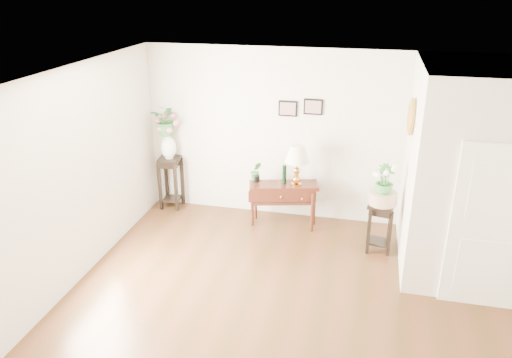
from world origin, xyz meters
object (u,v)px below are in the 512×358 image
(console_table, at_px, (283,205))
(plant_stand_a, at_px, (171,182))
(plant_stand_b, at_px, (379,227))
(table_lamp, at_px, (297,164))

(console_table, bearing_deg, plant_stand_a, 158.85)
(plant_stand_a, distance_m, plant_stand_b, 3.62)
(console_table, relative_size, plant_stand_b, 1.45)
(plant_stand_a, relative_size, plant_stand_b, 1.21)
(table_lamp, distance_m, plant_stand_b, 1.56)
(plant_stand_a, xyz_separation_m, plant_stand_b, (3.55, -0.71, -0.08))
(table_lamp, xyz_separation_m, plant_stand_a, (-2.23, 0.25, -0.62))
(plant_stand_a, height_order, plant_stand_b, plant_stand_a)
(console_table, height_order, table_lamp, table_lamp)
(table_lamp, height_order, plant_stand_b, table_lamp)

